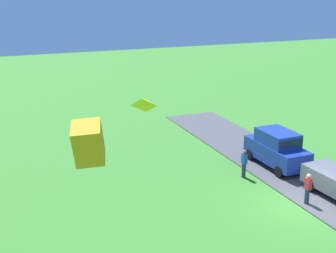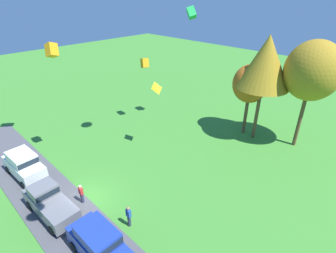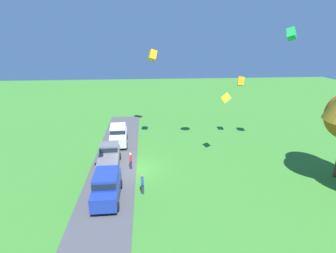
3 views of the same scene
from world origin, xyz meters
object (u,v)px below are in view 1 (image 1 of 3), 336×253
object	(u,v)px
person_on_lawn	(308,189)
kite_diamond_low_drifter	(144,102)
kite_box_high_right	(88,143)
person_beside_suv	(244,163)
car_suv_near_entrance	(277,147)

from	to	relation	value
person_on_lawn	kite_diamond_low_drifter	distance (m)	11.03
person_on_lawn	kite_box_high_right	bearing A→B (deg)	118.44
kite_box_high_right	kite_diamond_low_drifter	size ratio (longest dim) A/B	0.92
person_beside_suv	kite_diamond_low_drifter	world-z (taller)	kite_diamond_low_drifter
car_suv_near_entrance	kite_box_high_right	world-z (taller)	kite_box_high_right
car_suv_near_entrance	kite_diamond_low_drifter	bearing A→B (deg)	119.89
kite_box_high_right	person_on_lawn	bearing A→B (deg)	-61.56
car_suv_near_entrance	kite_diamond_low_drifter	world-z (taller)	kite_diamond_low_drifter
kite_box_high_right	kite_diamond_low_drifter	bearing A→B (deg)	-31.58
person_on_lawn	kite_diamond_low_drifter	xyz separation A→B (m)	(-1.28, 9.31, 5.79)
car_suv_near_entrance	person_on_lawn	xyz separation A→B (m)	(-4.98, 1.59, -0.42)
person_on_lawn	person_beside_suv	size ratio (longest dim) A/B	1.00
car_suv_near_entrance	person_beside_suv	xyz separation A→B (m)	(-0.65, 2.73, -0.42)
car_suv_near_entrance	kite_box_high_right	bearing A→B (deg)	129.64
car_suv_near_entrance	kite_box_high_right	size ratio (longest dim) A/B	4.67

